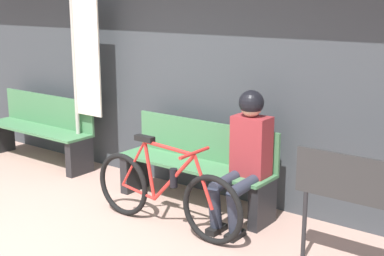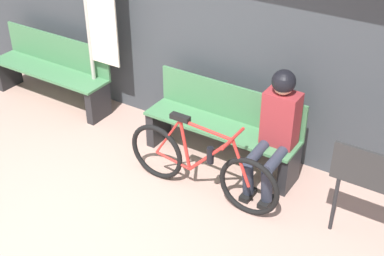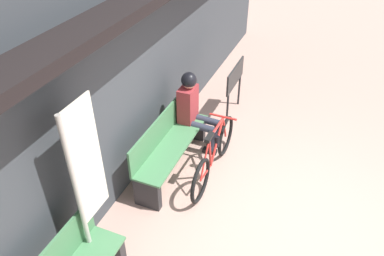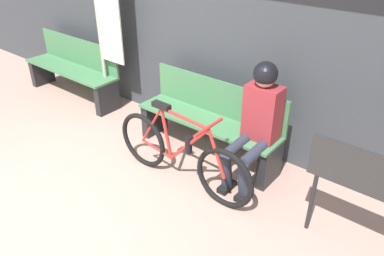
% 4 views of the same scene
% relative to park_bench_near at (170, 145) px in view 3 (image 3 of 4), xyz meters
% --- Properties ---
extents(ground_plane, '(24.00, 24.00, 0.00)m').
position_rel_park_bench_near_xyz_m(ground_plane, '(-0.44, -1.83, -0.41)').
color(ground_plane, tan).
extents(storefront_wall, '(12.00, 0.56, 3.20)m').
position_rel_park_bench_near_xyz_m(storefront_wall, '(-0.44, 0.43, 1.26)').
color(storefront_wall, '#3D4247').
rests_on(storefront_wall, ground_plane).
extents(park_bench_near, '(1.71, 0.42, 0.86)m').
position_rel_park_bench_near_xyz_m(park_bench_near, '(0.00, 0.00, 0.00)').
color(park_bench_near, '#477F51').
rests_on(park_bench_near, ground_plane).
extents(bicycle, '(1.67, 0.40, 0.84)m').
position_rel_park_bench_near_xyz_m(bicycle, '(0.12, -0.64, -0.06)').
color(bicycle, black).
rests_on(bicycle, ground_plane).
extents(person_seated, '(0.34, 0.63, 1.26)m').
position_rel_park_bench_near_xyz_m(person_seated, '(0.64, -0.11, 0.31)').
color(person_seated, '#2D3342').
rests_on(person_seated, ground_plane).
extents(banner_pole, '(0.45, 0.05, 2.06)m').
position_rel_park_bench_near_xyz_m(banner_pole, '(-1.70, 0.07, 0.86)').
color(banner_pole, '#B7B2A8').
rests_on(banner_pole, ground_plane).
extents(signboard, '(0.86, 0.04, 0.94)m').
position_rel_park_bench_near_xyz_m(signboard, '(1.74, -0.42, 0.29)').
color(signboard, '#232326').
rests_on(signboard, ground_plane).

